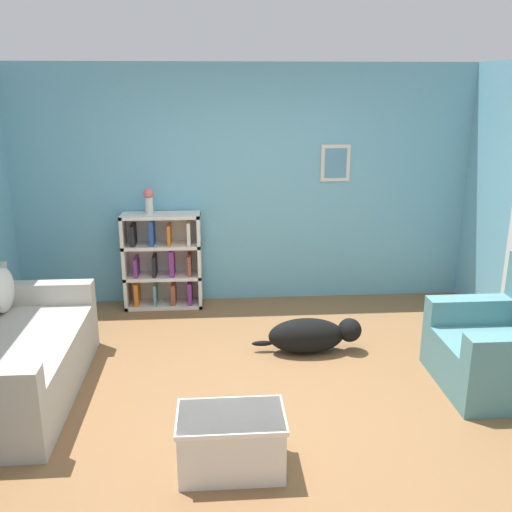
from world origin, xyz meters
TOP-DOWN VIEW (x-y plane):
  - ground_plane at (0.00, 0.00)m, footprint 14.00×14.00m
  - wall_back at (0.00, 2.25)m, footprint 5.60×0.13m
  - couch at (-1.97, 0.19)m, footprint 0.92×1.82m
  - bookshelf at (-0.91, 2.05)m, footprint 0.84×0.31m
  - recliner_chair at (2.00, 0.05)m, footprint 0.89×0.95m
  - coffee_table at (-0.25, -0.85)m, footprint 0.68×0.43m
  - dog at (0.54, 0.77)m, footprint 1.01×0.30m
  - vase at (-1.02, 2.03)m, footprint 0.11×0.11m

SIDE VIEW (x-z plane):
  - ground_plane at x=0.00m, z-range 0.00..0.00m
  - dog at x=0.54m, z-range 0.01..0.33m
  - coffee_table at x=-0.25m, z-range 0.01..0.41m
  - couch at x=-1.97m, z-range -0.11..0.75m
  - recliner_chair at x=2.00m, z-range -0.16..0.85m
  - bookshelf at x=-0.91m, z-range -0.01..1.04m
  - vase at x=-1.02m, z-range 1.07..1.35m
  - wall_back at x=0.00m, z-range 0.00..2.60m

